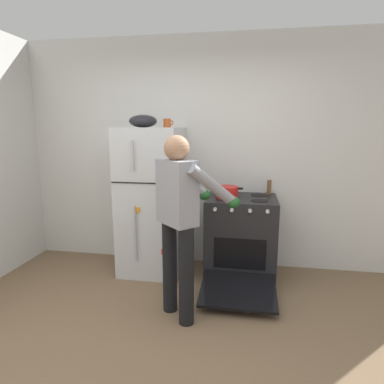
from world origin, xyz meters
The scene contains 9 objects.
ground centered at (0.00, 0.00, 0.00)m, with size 8.00×8.00×0.00m, color brown.
kitchen_wall_back centered at (0.00, 1.95, 1.35)m, with size 6.00×0.10×2.70m, color silver.
refrigerator centered at (-0.52, 1.57, 0.83)m, with size 0.68×0.72×1.66m.
stove_range centered at (0.50, 1.55, 0.44)m, with size 0.76×1.22×0.91m.
person_cook centered at (0.01, 0.67, 0.96)m, with size 0.72×0.75×1.60m.
red_pot centered at (0.34, 1.52, 0.97)m, with size 0.34×0.24×0.12m.
coffee_mug centered at (-0.34, 1.62, 1.71)m, with size 0.11×0.08×0.10m.
pepper_mill centered at (0.80, 1.77, 0.99)m, with size 0.05×0.05×0.16m, color brown.
mixing_bowl centered at (-0.60, 1.57, 1.73)m, with size 0.31×0.31×0.14m, color black.
Camera 1 is at (0.55, -1.97, 1.66)m, focal length 30.65 mm.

